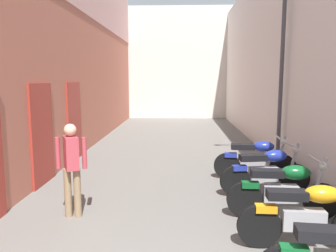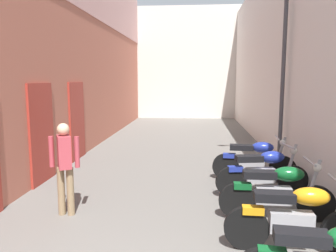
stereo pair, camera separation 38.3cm
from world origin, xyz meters
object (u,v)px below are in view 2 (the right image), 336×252
motorcycle_fifth (254,159)px  street_lamp (280,59)px  motorcycle_fourth (263,171)px  pedestrian_mid_alley (65,162)px  motorcycle_second (296,216)px  motorcycle_third (277,191)px

motorcycle_fifth → street_lamp: bearing=54.8°
motorcycle_fourth → street_lamp: bearing=70.5°
motorcycle_fourth → pedestrian_mid_alley: (-3.50, -1.21, 0.42)m
motorcycle_second → motorcycle_fourth: size_ratio=1.01×
motorcycle_second → pedestrian_mid_alley: (-3.50, 0.96, 0.42)m
motorcycle_third → street_lamp: street_lamp is taller
motorcycle_second → pedestrian_mid_alley: size_ratio=1.18×
pedestrian_mid_alley → motorcycle_third: bearing=1.1°
motorcycle_third → pedestrian_mid_alley: 3.52m
motorcycle_second → street_lamp: (0.70, 4.15, 2.27)m
motorcycle_fifth → pedestrian_mid_alley: bearing=-148.0°
motorcycle_second → motorcycle_third: 1.03m
motorcycle_fourth → pedestrian_mid_alley: pedestrian_mid_alley is taller
motorcycle_second → street_lamp: street_lamp is taller
pedestrian_mid_alley → motorcycle_second: bearing=-15.4°
motorcycle_third → motorcycle_fourth: (-0.00, 1.14, 0.00)m
motorcycle_fourth → street_lamp: 3.09m
motorcycle_second → motorcycle_fifth: size_ratio=1.00×
motorcycle_third → street_lamp: (0.70, 3.12, 2.27)m
motorcycle_third → motorcycle_fifth: same height
motorcycle_second → motorcycle_third: bearing=90.0°
motorcycle_fifth → street_lamp: street_lamp is taller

